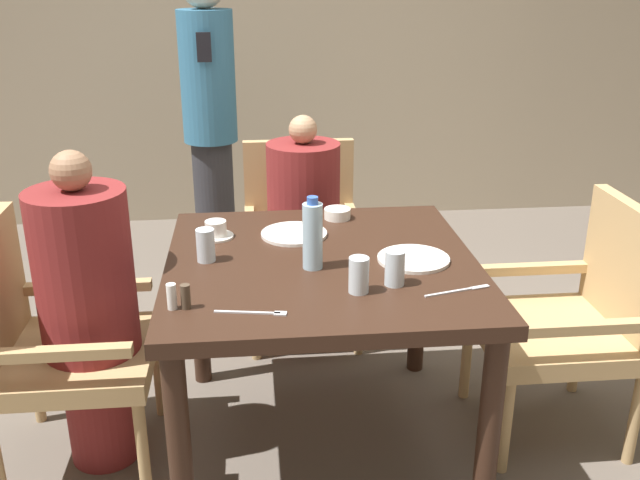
% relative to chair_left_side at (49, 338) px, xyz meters
% --- Properties ---
extents(ground_plane, '(16.00, 16.00, 0.00)m').
position_rel_chair_left_side_xyz_m(ground_plane, '(0.92, 0.00, -0.48)').
color(ground_plane, '#60564C').
extents(wall_back, '(8.00, 0.06, 2.80)m').
position_rel_chair_left_side_xyz_m(wall_back, '(0.92, 2.58, 0.92)').
color(wall_back, tan).
rests_on(wall_back, ground_plane).
extents(dining_table, '(1.04, 1.05, 0.73)m').
position_rel_chair_left_side_xyz_m(dining_table, '(0.92, 0.00, 0.15)').
color(dining_table, '#331E14').
rests_on(dining_table, ground_plane).
extents(chair_left_side, '(0.53, 0.53, 0.88)m').
position_rel_chair_left_side_xyz_m(chair_left_side, '(0.00, 0.00, 0.00)').
color(chair_left_side, tan).
rests_on(chair_left_side, ground_plane).
extents(diner_in_left_chair, '(0.32, 0.32, 1.12)m').
position_rel_chair_left_side_xyz_m(diner_in_left_chair, '(0.14, 0.00, 0.10)').
color(diner_in_left_chair, maroon).
rests_on(diner_in_left_chair, ground_plane).
extents(chair_far_side, '(0.53, 0.53, 0.88)m').
position_rel_chair_left_side_xyz_m(chair_far_side, '(0.92, 0.93, 0.00)').
color(chair_far_side, tan).
rests_on(chair_far_side, ground_plane).
extents(diner_in_far_chair, '(0.32, 0.32, 1.06)m').
position_rel_chair_left_side_xyz_m(diner_in_far_chair, '(0.92, 0.79, 0.07)').
color(diner_in_far_chair, maroon).
rests_on(diner_in_far_chair, ground_plane).
extents(chair_right_side, '(0.53, 0.53, 0.88)m').
position_rel_chair_left_side_xyz_m(chair_right_side, '(1.84, 0.00, 0.00)').
color(chair_right_side, tan).
rests_on(chair_right_side, ground_plane).
extents(standing_host, '(0.28, 0.32, 1.66)m').
position_rel_chair_left_side_xyz_m(standing_host, '(0.49, 1.55, 0.42)').
color(standing_host, '#2D2D33').
rests_on(standing_host, ground_plane).
extents(plate_main_left, '(0.24, 0.24, 0.01)m').
position_rel_chair_left_side_xyz_m(plate_main_left, '(0.84, 0.24, 0.26)').
color(plate_main_left, white).
rests_on(plate_main_left, dining_table).
extents(plate_main_right, '(0.24, 0.24, 0.01)m').
position_rel_chair_left_side_xyz_m(plate_main_right, '(1.22, -0.04, 0.26)').
color(plate_main_right, white).
rests_on(plate_main_right, dining_table).
extents(teacup_with_saucer, '(0.13, 0.13, 0.06)m').
position_rel_chair_left_side_xyz_m(teacup_with_saucer, '(0.56, 0.25, 0.28)').
color(teacup_with_saucer, white).
rests_on(teacup_with_saucer, dining_table).
extents(bowl_small, '(0.10, 0.10, 0.04)m').
position_rel_chair_left_side_xyz_m(bowl_small, '(1.02, 0.41, 0.27)').
color(bowl_small, white).
rests_on(bowl_small, dining_table).
extents(water_bottle, '(0.07, 0.07, 0.24)m').
position_rel_chair_left_side_xyz_m(water_bottle, '(0.88, -0.06, 0.36)').
color(water_bottle, '#A3C6DB').
rests_on(water_bottle, dining_table).
extents(glass_tall_near, '(0.06, 0.06, 0.11)m').
position_rel_chair_left_side_xyz_m(glass_tall_near, '(1.01, -0.26, 0.30)').
color(glass_tall_near, silver).
rests_on(glass_tall_near, dining_table).
extents(glass_tall_mid, '(0.06, 0.06, 0.11)m').
position_rel_chair_left_side_xyz_m(glass_tall_mid, '(0.54, 0.03, 0.30)').
color(glass_tall_mid, silver).
rests_on(glass_tall_mid, dining_table).
extents(glass_tall_far, '(0.06, 0.06, 0.11)m').
position_rel_chair_left_side_xyz_m(glass_tall_far, '(1.12, -0.22, 0.30)').
color(glass_tall_far, silver).
rests_on(glass_tall_far, dining_table).
extents(salt_shaker, '(0.03, 0.03, 0.08)m').
position_rel_chair_left_side_xyz_m(salt_shaker, '(0.46, -0.32, 0.29)').
color(salt_shaker, white).
rests_on(salt_shaker, dining_table).
extents(pepper_shaker, '(0.03, 0.03, 0.07)m').
position_rel_chair_left_side_xyz_m(pepper_shaker, '(0.50, -0.32, 0.29)').
color(pepper_shaker, '#4C3D2D').
rests_on(pepper_shaker, dining_table).
extents(fork_beside_plate, '(0.21, 0.05, 0.00)m').
position_rel_chair_left_side_xyz_m(fork_beside_plate, '(0.70, -0.38, 0.25)').
color(fork_beside_plate, silver).
rests_on(fork_beside_plate, dining_table).
extents(knife_beside_plate, '(0.22, 0.07, 0.00)m').
position_rel_chair_left_side_xyz_m(knife_beside_plate, '(1.31, -0.29, 0.25)').
color(knife_beside_plate, silver).
rests_on(knife_beside_plate, dining_table).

